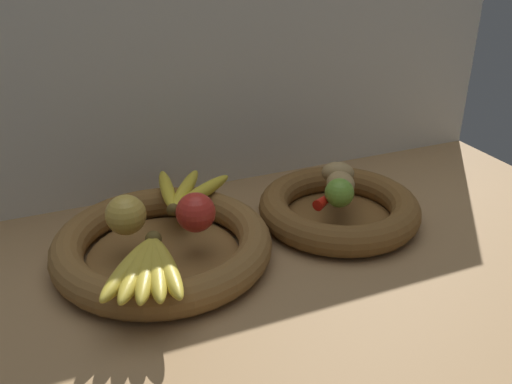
{
  "coord_description": "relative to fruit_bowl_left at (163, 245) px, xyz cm",
  "views": [
    {
      "loc": [
        -37.03,
        -81.58,
        54.99
      ],
      "look_at": [
        -1.7,
        2.32,
        9.92
      ],
      "focal_mm": 38.94,
      "sensor_mm": 36.0,
      "label": 1
    }
  ],
  "objects": [
    {
      "name": "potato_large",
      "position": [
        36.0,
        0.0,
        5.44
      ],
      "size": [
        7.62,
        8.67,
        4.59
      ],
      "primitive_type": "ellipsoid",
      "rotation": [
        0.0,
        0.0,
        1.21
      ],
      "color": "#A38451",
      "rests_on": "fruit_bowl_right"
    },
    {
      "name": "ground_plane",
      "position": [
        19.7,
        -2.32,
        -4.27
      ],
      "size": [
        140.0,
        90.0,
        3.0
      ],
      "primitive_type": "cube",
      "color": "#9E774C"
    },
    {
      "name": "back_wall",
      "position": [
        19.7,
        27.68,
        24.73
      ],
      "size": [
        140.0,
        3.0,
        55.0
      ],
      "color": "silver",
      "rests_on": "ground_plane"
    },
    {
      "name": "apple_golden_left",
      "position": [
        -5.57,
        1.42,
        6.65
      ],
      "size": [
        7.01,
        7.01,
        7.01
      ],
      "primitive_type": "sphere",
      "color": "gold",
      "rests_on": "fruit_bowl_left"
    },
    {
      "name": "banana_bunch_back",
      "position": [
        7.43,
        10.88,
        4.46
      ],
      "size": [
        16.33,
        18.59,
        2.63
      ],
      "color": "yellow",
      "rests_on": "fruit_bowl_left"
    },
    {
      "name": "chili_pepper",
      "position": [
        34.6,
        -0.77,
        4.23
      ],
      "size": [
        13.22,
        9.0,
        2.17
      ],
      "primitive_type": "cone",
      "rotation": [
        0.0,
        1.57,
        0.53
      ],
      "color": "red",
      "rests_on": "fruit_bowl_right"
    },
    {
      "name": "banana_bunch_front",
      "position": [
        -5.23,
        -12.79,
        4.68
      ],
      "size": [
        13.44,
        18.88,
        3.08
      ],
      "color": "gold",
      "rests_on": "fruit_bowl_left"
    },
    {
      "name": "lime_near",
      "position": [
        33.24,
        -4.13,
        5.92
      ],
      "size": [
        5.55,
        5.55,
        5.55
      ],
      "primitive_type": "sphere",
      "color": "#6B9E33",
      "rests_on": "fruit_bowl_right"
    },
    {
      "name": "fruit_bowl_left",
      "position": [
        0.0,
        0.0,
        0.0
      ],
      "size": [
        38.98,
        38.98,
        5.92
      ],
      "color": "brown",
      "rests_on": "ground_plane"
    },
    {
      "name": "fruit_bowl_right",
      "position": [
        36.0,
        0.0,
        0.01
      ],
      "size": [
        32.17,
        32.17,
        5.92
      ],
      "color": "brown",
      "rests_on": "ground_plane"
    },
    {
      "name": "apple_red_right",
      "position": [
        5.73,
        -2.37,
        6.63
      ],
      "size": [
        6.97,
        6.97,
        6.97
      ],
      "primitive_type": "sphere",
      "color": "red",
      "rests_on": "fruit_bowl_left"
    },
    {
      "name": "potato_back",
      "position": [
        38.13,
        4.69,
        5.46
      ],
      "size": [
        8.18,
        7.68,
        4.62
      ],
      "primitive_type": "ellipsoid",
      "rotation": [
        0.0,
        0.0,
        2.55
      ],
      "color": "#A38451",
      "rests_on": "fruit_bowl_right"
    }
  ]
}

